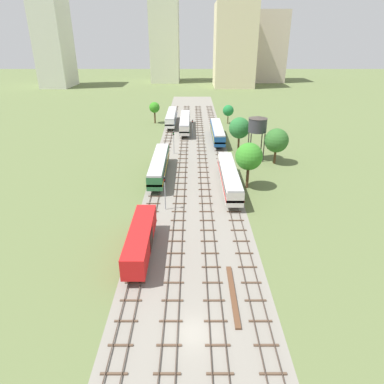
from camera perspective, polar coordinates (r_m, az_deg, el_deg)
ground_plane at (r=85.16m, az=-0.04°, el=6.30°), size 480.00×480.00×0.00m
ballast_bed at (r=85.15m, az=-0.04°, el=6.30°), size 17.74×176.00×0.01m
track_far_left at (r=86.33m, az=-4.64°, el=6.57°), size 2.40×126.00×0.29m
track_left at (r=86.09m, az=-1.58°, el=6.59°), size 2.40×126.00×0.29m
track_centre_left at (r=86.10m, az=1.49°, el=6.59°), size 2.40×126.00×0.29m
track_centre at (r=86.35m, az=4.55°, el=6.57°), size 2.40×126.00×0.29m
freight_boxcar_far_left_nearest at (r=45.78m, az=-8.65°, el=-7.66°), size 2.87×14.00×3.60m
diesel_railcar_centre_near at (r=64.73m, az=6.09°, el=2.59°), size 2.96×20.50×3.80m
diesel_railcar_far_left_mid at (r=70.73m, az=-5.61°, el=4.54°), size 2.96×20.50×3.80m
diesel_railcar_centre_midfar at (r=96.29m, az=4.10°, el=10.00°), size 2.96×20.50×3.80m
passenger_coach_left_far at (r=107.27m, az=-1.31°, el=11.57°), size 2.96×22.00×3.80m
diesel_railcar_far_left_farther at (r=114.70m, az=-3.58°, el=12.37°), size 2.96×20.50×3.80m
water_tower at (r=80.36m, az=10.71°, el=10.97°), size 4.34×4.34×10.27m
signal_post_nearest at (r=56.30m, az=-4.66°, el=0.48°), size 0.28×0.47×5.99m
signal_post_near at (r=84.52m, az=-3.18°, el=8.66°), size 0.28×0.47×5.68m
signal_post_mid at (r=99.53m, az=-0.06°, el=10.92°), size 0.28×0.47×5.05m
lineside_tree_0 at (r=86.37m, az=7.75°, el=10.49°), size 5.17×5.17×8.63m
lineside_tree_1 at (r=116.00m, az=5.90°, el=13.31°), size 3.56×3.56×6.14m
lineside_tree_2 at (r=116.64m, az=-6.39°, el=13.74°), size 3.43×3.43×6.92m
lineside_tree_3 at (r=79.50m, az=13.72°, el=8.31°), size 5.34×5.34×8.06m
lineside_tree_4 at (r=64.61m, az=9.31°, el=5.83°), size 5.09×5.09×8.85m
skyline_tower_0 at (r=219.82m, az=-22.34°, el=23.38°), size 14.91×24.12×57.17m
skyline_tower_1 at (r=229.62m, az=-4.70°, el=24.46°), size 17.03×21.70×53.51m
skyline_tower_2 at (r=207.70m, az=6.89°, el=22.93°), size 21.88×24.31×42.98m
skyline_tower_3 at (r=236.45m, az=12.28°, el=22.47°), size 20.13×23.39×40.59m
spare_rail_bundle at (r=40.50m, az=6.70°, el=-16.54°), size 0.60×10.00×0.24m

